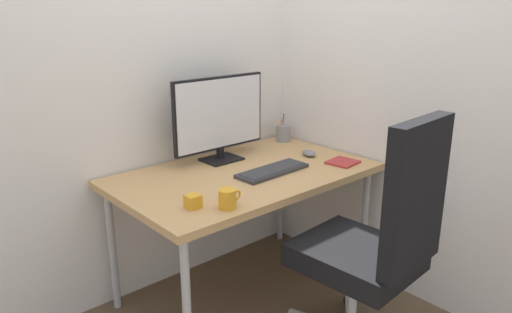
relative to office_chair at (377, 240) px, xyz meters
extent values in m
plane|color=brown|center=(-0.10, 0.77, -0.58)|extent=(8.00, 8.00, 0.00)
cube|color=white|center=(-0.10, 1.20, 0.82)|extent=(3.02, 0.04, 2.80)
cube|color=white|center=(0.60, 0.52, 0.82)|extent=(0.04, 2.50, 2.80)
cube|color=tan|center=(-0.10, 0.77, 0.12)|extent=(1.34, 0.81, 0.04)
cylinder|color=#B2B5BA|center=(-0.71, 0.42, -0.24)|extent=(0.04, 0.04, 0.68)
cylinder|color=#B2B5BA|center=(0.51, 0.42, -0.24)|extent=(0.04, 0.04, 0.68)
cylinder|color=#B2B5BA|center=(-0.71, 1.11, -0.24)|extent=(0.04, 0.04, 0.68)
cylinder|color=#B2B5BA|center=(0.51, 1.11, -0.24)|extent=(0.04, 0.04, 0.68)
sphere|color=black|center=(0.24, 0.30, -0.56)|extent=(0.05, 0.05, 0.05)
cube|color=silver|center=(0.11, 0.20, -0.52)|extent=(0.27, 0.23, 0.03)
cylinder|color=silver|center=(-0.01, 0.10, -0.34)|extent=(0.04, 0.04, 0.33)
cube|color=black|center=(-0.01, 0.10, -0.12)|extent=(0.48, 0.54, 0.11)
cube|color=black|center=(0.01, -0.15, 0.25)|extent=(0.40, 0.10, 0.62)
cube|color=black|center=(-0.07, 1.00, 0.14)|extent=(0.21, 0.17, 0.01)
cube|color=black|center=(-0.07, 1.01, 0.18)|extent=(0.04, 0.02, 0.07)
cube|color=black|center=(-0.07, 1.01, 0.40)|extent=(0.59, 0.02, 0.40)
cube|color=silver|center=(-0.07, 1.00, 0.40)|extent=(0.56, 0.01, 0.38)
cube|color=#333338|center=(0.00, 0.66, 0.15)|extent=(0.42, 0.16, 0.02)
cube|color=#333338|center=(0.00, 0.66, 0.16)|extent=(0.38, 0.13, 0.00)
ellipsoid|color=slate|center=(0.36, 0.73, 0.15)|extent=(0.10, 0.12, 0.03)
cylinder|color=gray|center=(0.47, 1.06, 0.19)|extent=(0.09, 0.09, 0.10)
cylinder|color=silver|center=(0.47, 1.06, 0.24)|extent=(0.03, 0.01, 0.10)
cylinder|color=silver|center=(0.48, 1.06, 0.24)|extent=(0.03, 0.01, 0.10)
torus|color=orange|center=(0.47, 1.06, 0.20)|extent=(0.03, 0.04, 0.01)
cylinder|color=purple|center=(0.48, 1.08, 0.24)|extent=(0.01, 0.02, 0.14)
cylinder|color=orange|center=(0.46, 1.07, 0.23)|extent=(0.01, 0.02, 0.13)
cube|color=#B23333|center=(0.40, 0.51, 0.14)|extent=(0.17, 0.16, 0.01)
cylinder|color=orange|center=(-0.46, 0.45, 0.18)|extent=(0.08, 0.08, 0.08)
torus|color=orange|center=(-0.41, 0.45, 0.18)|extent=(0.05, 0.01, 0.05)
cube|color=orange|center=(-0.57, 0.55, 0.17)|extent=(0.06, 0.06, 0.06)
camera|label=1|loc=(-1.65, -1.08, 0.97)|focal=34.17mm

